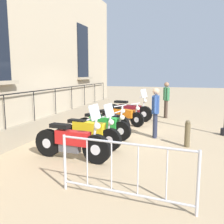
{
  "coord_description": "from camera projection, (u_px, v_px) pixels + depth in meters",
  "views": [
    {
      "loc": [
        2.69,
        -8.27,
        2.18
      ],
      "look_at": [
        0.1,
        0.0,
        0.8
      ],
      "focal_mm": 40.0,
      "sensor_mm": 36.0,
      "label": 1
    }
  ],
  "objects": [
    {
      "name": "motorcycle_yellow",
      "position": [
        88.0,
        133.0,
        7.27
      ],
      "size": [
        2.11,
        0.65,
        1.32
      ],
      "color": "black",
      "rests_on": "ground_plane"
    },
    {
      "name": "motorcycle_black",
      "position": [
        110.0,
        120.0,
        9.42
      ],
      "size": [
        1.77,
        0.99,
        1.0
      ],
      "color": "black",
      "rests_on": "ground_plane"
    },
    {
      "name": "motorcycle_red",
      "position": [
        72.0,
        142.0,
        6.23
      ],
      "size": [
        2.14,
        0.57,
        1.43
      ],
      "color": "black",
      "rests_on": "ground_plane"
    },
    {
      "name": "motorcycle_maroon",
      "position": [
        129.0,
        111.0,
        11.41
      ],
      "size": [
        2.23,
        0.81,
        1.45
      ],
      "color": "black",
      "rests_on": "ground_plane"
    },
    {
      "name": "ground_plane",
      "position": [
        109.0,
        134.0,
        8.93
      ],
      "size": [
        60.0,
        60.0,
        0.0
      ],
      "primitive_type": "plane",
      "color": "tan"
    },
    {
      "name": "bollard",
      "position": [
        187.0,
        133.0,
        7.31
      ],
      "size": [
        0.16,
        0.16,
        0.81
      ],
      "color": "brown",
      "rests_on": "ground_plane"
    },
    {
      "name": "motorcycle_green",
      "position": [
        103.0,
        126.0,
        8.31
      ],
      "size": [
        2.04,
        0.7,
        0.95
      ],
      "color": "black",
      "rests_on": "ground_plane"
    },
    {
      "name": "pedestrian_standing",
      "position": [
        156.0,
        110.0,
        8.29
      ],
      "size": [
        0.23,
        0.53,
        1.67
      ],
      "color": "#23283D",
      "rests_on": "ground_plane"
    },
    {
      "name": "pedestrian_walking",
      "position": [
        166.0,
        98.0,
        11.96
      ],
      "size": [
        0.33,
        0.5,
        1.72
      ],
      "color": "#47382D",
      "rests_on": "ground_plane"
    },
    {
      "name": "crowd_barrier",
      "position": [
        124.0,
        170.0,
        4.18
      ],
      "size": [
        2.39,
        0.27,
        1.05
      ],
      "color": "#B7B7BF",
      "rests_on": "ground_plane"
    },
    {
      "name": "building_facade",
      "position": [
        44.0,
        50.0,
        9.2
      ],
      "size": [
        0.82,
        12.93,
        6.18
      ],
      "color": "tan",
      "rests_on": "ground_plane"
    },
    {
      "name": "motorcycle_orange",
      "position": [
        123.0,
        115.0,
        10.42
      ],
      "size": [
        1.94,
        0.96,
        0.96
      ],
      "color": "black",
      "rests_on": "ground_plane"
    }
  ]
}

